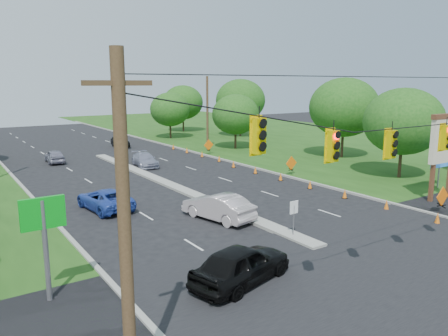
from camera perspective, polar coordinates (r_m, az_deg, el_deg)
ground at (r=20.46m, az=20.78°, el=-13.33°), size 160.00×160.00×0.00m
grass_right at (r=55.41m, az=22.13°, el=1.73°), size 40.00×160.00×0.06m
cross_street at (r=20.46m, az=20.78°, el=-13.33°), size 160.00×14.00×0.02m
curb_left at (r=41.67m, az=-25.63°, el=-1.39°), size 0.25×110.00×0.16m
curb_right at (r=48.62m, az=-1.46°, el=1.35°), size 0.25×110.00×0.16m
median at (r=36.06m, az=-7.37°, el=-2.17°), size 1.00×34.00×0.18m
median_sign at (r=23.64m, az=9.11°, el=-5.64°), size 0.55×0.06×2.05m
signal_span at (r=18.44m, az=24.25°, el=-0.01°), size 25.60×0.32×9.00m
utility_pole_far_right at (r=53.57m, az=-2.18°, el=7.10°), size 0.28×0.28×9.00m
pylon_sign at (r=34.45m, az=26.79°, el=2.87°), size 5.90×2.30×6.12m
cone_0 at (r=28.82m, az=26.11°, el=-5.91°), size 0.32×0.32×0.70m
cone_1 at (r=30.62m, az=20.46°, el=-4.51°), size 0.32×0.32×0.70m
cone_2 at (r=32.69m, az=15.50°, el=-3.24°), size 0.32×0.32×0.70m
cone_3 at (r=34.99m, az=11.17°, el=-2.12°), size 0.32×0.32×0.70m
cone_4 at (r=37.48m, az=7.40°, el=-1.12°), size 0.32×0.32×0.70m
cone_5 at (r=40.12m, az=4.12°, el=-0.25°), size 0.32×0.32×0.70m
cone_6 at (r=42.88m, az=1.25°, el=0.51°), size 0.32×0.32×0.70m
cone_7 at (r=46.06m, az=-0.64°, el=1.25°), size 0.32×0.32×0.70m
cone_8 at (r=48.99m, az=-2.88°, el=1.83°), size 0.32×0.32×0.70m
cone_9 at (r=51.99m, az=-4.87°, el=2.34°), size 0.32×0.32×0.70m
cone_10 at (r=55.04m, az=-6.64°, el=2.79°), size 0.32×0.32×0.70m
work_sign_0 at (r=30.88m, az=26.61°, el=-3.44°), size 1.27×0.58×1.37m
work_sign_1 at (r=39.44m, az=8.78°, el=0.55°), size 1.27×0.58×1.37m
work_sign_2 at (r=50.49m, az=-2.01°, el=2.97°), size 1.27×0.58×1.37m
tree_7 at (r=40.51m, az=22.37°, el=5.64°), size 6.72×6.72×7.84m
tree_8 at (r=49.71m, az=15.42°, el=7.65°), size 7.56×7.56×8.82m
tree_9 at (r=54.67m, az=1.52°, el=7.01°), size 5.88×5.88×6.86m
tree_10 at (r=67.37m, az=2.17°, el=8.83°), size 7.56×7.56×8.82m
tree_11 at (r=74.58m, az=-5.38°, el=8.53°), size 6.72×6.72×7.84m
tree_12 at (r=65.64m, az=-7.07°, el=7.61°), size 5.88×5.88×6.86m
black_sedan at (r=18.47m, az=2.29°, el=-12.45°), size 5.26×3.18×1.68m
white_sedan at (r=26.61m, az=-0.78°, el=-5.07°), size 2.75×5.15×1.61m
blue_pickup at (r=29.77m, az=-15.33°, el=-3.96°), size 2.80×5.17×1.38m
silver_car_far at (r=44.21m, az=-10.30°, el=1.08°), size 2.55×4.84×1.34m
silver_car_oncoming at (r=48.71m, az=-21.23°, el=1.44°), size 1.95×4.18×1.38m
dark_car_receding at (r=57.99m, az=-13.40°, el=3.30°), size 1.65×4.10×1.33m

